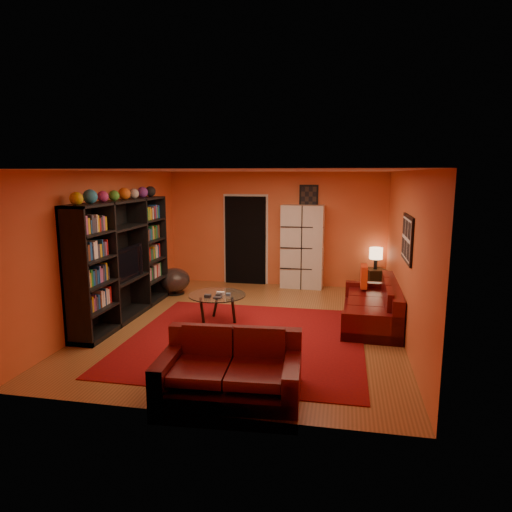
% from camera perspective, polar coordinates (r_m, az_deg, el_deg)
% --- Properties ---
extents(floor, '(6.00, 6.00, 0.00)m').
position_cam_1_polar(floor, '(7.90, -0.90, -8.58)').
color(floor, brown).
rests_on(floor, ground).
extents(ceiling, '(6.00, 6.00, 0.00)m').
position_cam_1_polar(ceiling, '(7.48, -0.96, 10.62)').
color(ceiling, white).
rests_on(ceiling, wall_back).
extents(wall_back, '(6.00, 0.00, 6.00)m').
position_cam_1_polar(wall_back, '(10.51, 2.45, 3.40)').
color(wall_back, '#D3592E').
rests_on(wall_back, floor).
extents(wall_front, '(6.00, 0.00, 6.00)m').
position_cam_1_polar(wall_front, '(4.76, -8.43, -5.10)').
color(wall_front, '#D3592E').
rests_on(wall_front, floor).
extents(wall_left, '(0.00, 6.00, 6.00)m').
position_cam_1_polar(wall_left, '(8.46, -17.74, 1.25)').
color(wall_left, '#D3592E').
rests_on(wall_left, floor).
extents(wall_right, '(0.00, 6.00, 6.00)m').
position_cam_1_polar(wall_right, '(7.49, 18.14, 0.12)').
color(wall_right, '#D3592E').
rests_on(wall_right, floor).
extents(rug, '(3.60, 3.60, 0.01)m').
position_cam_1_polar(rug, '(7.24, -1.27, -10.34)').
color(rug, '#5F0A0D').
rests_on(rug, floor).
extents(doorway, '(0.95, 0.10, 2.04)m').
position_cam_1_polar(doorway, '(10.63, -1.32, 1.96)').
color(doorway, black).
rests_on(doorway, floor).
extents(wall_art_right, '(0.03, 1.00, 0.70)m').
position_cam_1_polar(wall_art_right, '(7.15, 18.41, 2.08)').
color(wall_art_right, black).
rests_on(wall_art_right, wall_right).
extents(wall_art_back, '(0.42, 0.03, 0.52)m').
position_cam_1_polar(wall_art_back, '(10.34, 6.61, 7.40)').
color(wall_art_back, black).
rests_on(wall_art_back, wall_back).
extents(entertainment_unit, '(0.45, 3.00, 2.10)m').
position_cam_1_polar(entertainment_unit, '(8.39, -16.30, -0.47)').
color(entertainment_unit, black).
rests_on(entertainment_unit, floor).
extents(tv, '(1.01, 0.13, 0.58)m').
position_cam_1_polar(tv, '(8.30, -16.27, -0.87)').
color(tv, black).
rests_on(tv, entertainment_unit).
extents(sofa, '(1.00, 2.30, 0.85)m').
position_cam_1_polar(sofa, '(8.23, 14.77, -6.10)').
color(sofa, '#44090A').
rests_on(sofa, rug).
extents(loveseat, '(1.70, 1.09, 0.85)m').
position_cam_1_polar(loveseat, '(5.55, -3.20, -13.88)').
color(loveseat, '#44090A').
rests_on(loveseat, rug).
extents(throw_pillow, '(0.12, 0.42, 0.42)m').
position_cam_1_polar(throw_pillow, '(8.92, 13.33, -2.47)').
color(throw_pillow, '#E94019').
rests_on(throw_pillow, sofa).
extents(coffee_table, '(0.99, 0.99, 0.49)m').
position_cam_1_polar(coffee_table, '(7.92, -4.88, -5.16)').
color(coffee_table, silver).
rests_on(coffee_table, floor).
extents(storage_cabinet, '(0.95, 0.45, 1.87)m').
position_cam_1_polar(storage_cabinet, '(10.29, 5.81, 1.15)').
color(storage_cabinet, beige).
rests_on(storage_cabinet, floor).
extents(bowl_chair, '(0.68, 0.68, 0.56)m').
position_cam_1_polar(bowl_chair, '(9.95, -10.21, -3.00)').
color(bowl_chair, black).
rests_on(bowl_chair, floor).
extents(side_table, '(0.51, 0.51, 0.50)m').
position_cam_1_polar(side_table, '(10.35, 14.62, -2.94)').
color(side_table, black).
rests_on(side_table, floor).
extents(table_lamp, '(0.28, 0.28, 0.47)m').
position_cam_1_polar(table_lamp, '(10.24, 14.77, 0.24)').
color(table_lamp, black).
rests_on(table_lamp, side_table).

